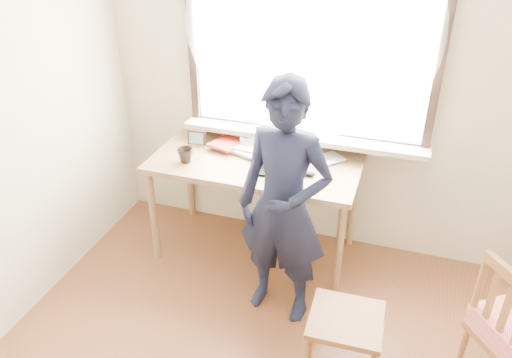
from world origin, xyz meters
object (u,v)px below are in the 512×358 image
(desk, at_px, (255,171))
(work_chair, at_px, (345,326))
(laptop, at_px, (279,159))
(mug_white, at_px, (248,142))
(person, at_px, (284,206))
(mug_dark, at_px, (186,155))

(desk, xyz_separation_m, work_chair, (0.86, -0.95, -0.37))
(desk, relative_size, laptop, 3.95)
(mug_white, relative_size, work_chair, 0.30)
(mug_white, relative_size, person, 0.08)
(mug_white, xyz_separation_m, work_chair, (0.98, -1.13, -0.51))
(laptop, bearing_deg, mug_dark, -167.36)
(mug_white, xyz_separation_m, mug_dark, (-0.35, -0.36, 0.00))
(mug_white, relative_size, mug_dark, 1.11)
(mug_dark, distance_m, person, 0.91)
(mug_white, height_order, work_chair, mug_white)
(mug_dark, height_order, person, person)
(mug_white, height_order, mug_dark, mug_dark)
(desk, height_order, laptop, laptop)
(laptop, bearing_deg, mug_white, 144.59)
(desk, xyz_separation_m, mug_white, (-0.12, 0.19, 0.13))
(mug_dark, bearing_deg, mug_white, 45.96)
(mug_white, bearing_deg, person, -56.24)
(desk, bearing_deg, person, -56.00)
(desk, bearing_deg, laptop, -9.55)
(mug_white, xyz_separation_m, person, (0.49, -0.73, -0.04))
(work_chair, bearing_deg, desk, 132.16)
(laptop, relative_size, mug_white, 3.02)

